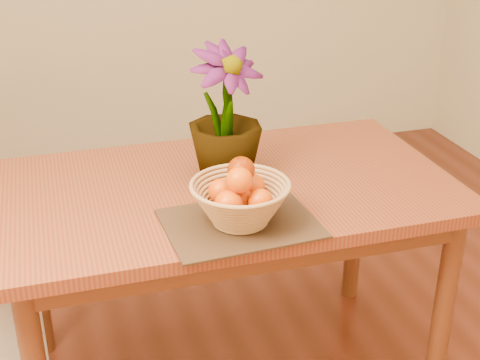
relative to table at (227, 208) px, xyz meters
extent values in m
cube|color=brown|center=(0.00, 0.00, 0.07)|extent=(1.40, 0.80, 0.04)
cube|color=#532713|center=(0.00, 0.00, 0.01)|extent=(1.28, 0.68, 0.08)
cylinder|color=#532713|center=(0.62, -0.32, -0.31)|extent=(0.06, 0.06, 0.71)
cylinder|color=#532713|center=(-0.62, 0.32, -0.31)|extent=(0.06, 0.06, 0.71)
cylinder|color=#532713|center=(0.62, 0.32, -0.31)|extent=(0.06, 0.06, 0.71)
cube|color=#392314|center=(-0.04, -0.26, 0.09)|extent=(0.43, 0.33, 0.01)
cylinder|color=#A46F44|center=(-0.04, -0.26, 0.10)|extent=(0.14, 0.14, 0.01)
sphere|color=#DF5603|center=(-0.04, -0.26, 0.17)|extent=(0.06, 0.06, 0.06)
sphere|color=#DF5603|center=(0.01, -0.22, 0.18)|extent=(0.07, 0.07, 0.07)
sphere|color=#DF5603|center=(-0.08, -0.22, 0.17)|extent=(0.07, 0.07, 0.07)
sphere|color=#DF5603|center=(-0.08, -0.30, 0.18)|extent=(0.07, 0.07, 0.07)
sphere|color=#DF5603|center=(0.01, -0.31, 0.17)|extent=(0.07, 0.07, 0.07)
sphere|color=#DF5603|center=(-0.02, -0.23, 0.24)|extent=(0.07, 0.07, 0.07)
sphere|color=#DF5603|center=(-0.05, -0.29, 0.24)|extent=(0.07, 0.07, 0.07)
sphere|color=#DF5603|center=(-0.02, -0.23, 0.24)|extent=(0.07, 0.07, 0.07)
imported|color=#1D4413|center=(0.01, 0.06, 0.30)|extent=(0.30, 0.30, 0.42)
camera|label=1|loc=(-0.50, -1.80, 0.98)|focal=50.00mm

